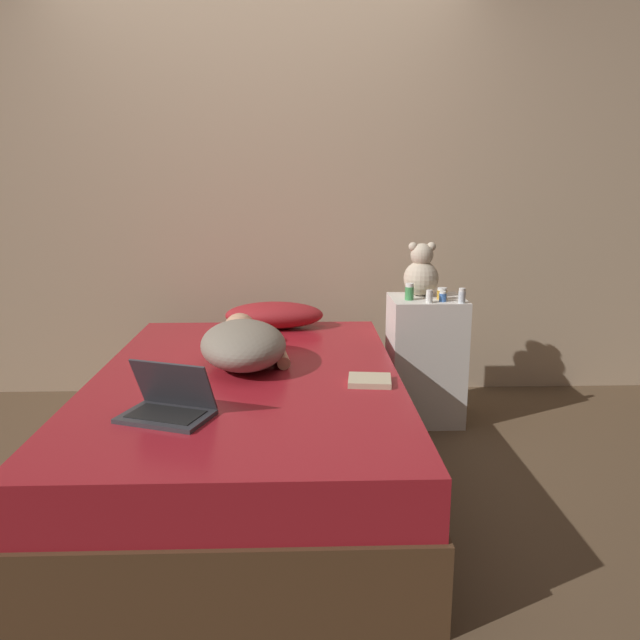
% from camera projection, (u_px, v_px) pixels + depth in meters
% --- Properties ---
extents(ground_plane, '(12.00, 12.00, 0.00)m').
position_uv_depth(ground_plane, '(250.00, 481.00, 2.83)').
color(ground_plane, brown).
extents(wall_back, '(8.00, 0.06, 2.60)m').
position_uv_depth(wall_back, '(261.00, 186.00, 3.82)').
color(wall_back, tan).
rests_on(wall_back, ground_plane).
extents(bed, '(1.35, 2.05, 0.51)m').
position_uv_depth(bed, '(249.00, 429.00, 2.78)').
color(bed, '#4C331E').
rests_on(bed, ground_plane).
extents(nightstand, '(0.40, 0.37, 0.71)m').
position_uv_depth(nightstand, '(425.00, 359.00, 3.50)').
color(nightstand, silver).
rests_on(nightstand, ground_plane).
extents(pillow, '(0.56, 0.27, 0.15)m').
position_uv_depth(pillow, '(274.00, 315.00, 3.54)').
color(pillow, maroon).
rests_on(pillow, bed).
extents(person_lying, '(0.46, 0.75, 0.20)m').
position_uv_depth(person_lying, '(244.00, 343.00, 2.85)').
color(person_lying, gray).
rests_on(person_lying, bed).
extents(laptop, '(0.36, 0.30, 0.20)m').
position_uv_depth(laptop, '(169.00, 404.00, 2.22)').
color(laptop, '#333338').
rests_on(laptop, bed).
extents(teddy_bear, '(0.19, 0.19, 0.30)m').
position_uv_depth(teddy_bear, '(421.00, 273.00, 3.46)').
color(teddy_bear, beige).
rests_on(teddy_bear, nightstand).
extents(bottle_green, '(0.05, 0.05, 0.09)m').
position_uv_depth(bottle_green, '(409.00, 292.00, 3.36)').
color(bottle_green, '#3D8E4C').
rests_on(bottle_green, nightstand).
extents(bottle_blue, '(0.04, 0.04, 0.06)m').
position_uv_depth(bottle_blue, '(443.00, 296.00, 3.32)').
color(bottle_blue, '#3866B2').
rests_on(bottle_blue, nightstand).
extents(bottle_clear, '(0.04, 0.04, 0.08)m').
position_uv_depth(bottle_clear, '(462.00, 296.00, 3.27)').
color(bottle_clear, silver).
rests_on(bottle_clear, nightstand).
extents(bottle_white, '(0.04, 0.04, 0.07)m').
position_uv_depth(bottle_white, '(429.00, 297.00, 3.28)').
color(bottle_white, white).
rests_on(bottle_white, nightstand).
extents(bottle_amber, '(0.05, 0.05, 0.06)m').
position_uv_depth(bottle_amber, '(442.00, 294.00, 3.37)').
color(bottle_amber, gold).
rests_on(bottle_amber, nightstand).
extents(book, '(0.19, 0.18, 0.02)m').
position_uv_depth(book, '(370.00, 381.00, 2.59)').
color(book, '#C6B793').
rests_on(book, bed).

